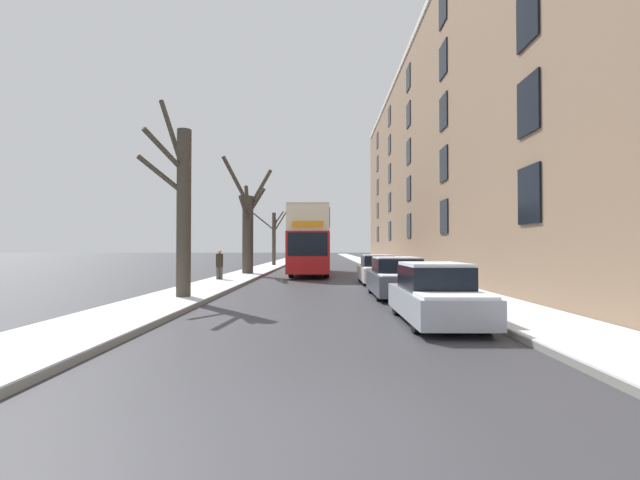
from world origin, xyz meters
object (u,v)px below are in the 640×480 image
(bare_tree_left_0, at_px, (182,207))
(parked_car_2, at_px, (377,270))
(bare_tree_left_1, at_px, (248,226))
(pedestrian_left_sidewalk, at_px, (219,264))
(bare_tree_left_2, at_px, (274,236))
(parked_car_1, at_px, (397,278))
(double_decker_bus, at_px, (311,238))
(parked_car_0, at_px, (436,295))

(bare_tree_left_0, relative_size, parked_car_2, 1.73)
(bare_tree_left_1, height_order, parked_car_2, bare_tree_left_1)
(pedestrian_left_sidewalk, bearing_deg, parked_car_2, 139.87)
(bare_tree_left_1, relative_size, bare_tree_left_2, 1.38)
(bare_tree_left_1, bearing_deg, parked_car_1, -57.25)
(double_decker_bus, distance_m, parked_car_0, 19.44)
(pedestrian_left_sidewalk, bearing_deg, double_decker_bus, -159.34)
(parked_car_2, relative_size, pedestrian_left_sidewalk, 2.40)
(parked_car_0, relative_size, pedestrian_left_sidewalk, 2.40)
(parked_car_2, xyz_separation_m, pedestrian_left_sidewalk, (-8.36, 0.86, 0.28))
(bare_tree_left_1, bearing_deg, double_decker_bus, 17.15)
(bare_tree_left_0, distance_m, parked_car_1, 8.22)
(double_decker_bus, relative_size, pedestrian_left_sidewalk, 6.22)
(bare_tree_left_2, xyz_separation_m, double_decker_bus, (4.02, -12.57, -0.48))
(bare_tree_left_2, bearing_deg, bare_tree_left_0, -89.96)
(bare_tree_left_2, distance_m, parked_car_2, 21.64)
(parked_car_0, bearing_deg, bare_tree_left_2, 103.71)
(bare_tree_left_0, distance_m, parked_car_0, 9.13)
(bare_tree_left_1, bearing_deg, bare_tree_left_0, -89.47)
(bare_tree_left_1, relative_size, double_decker_bus, 0.72)
(parked_car_0, relative_size, parked_car_1, 0.97)
(double_decker_bus, bearing_deg, bare_tree_left_2, 107.74)
(double_decker_bus, bearing_deg, pedestrian_left_sidewalk, -125.11)
(bare_tree_left_0, xyz_separation_m, bare_tree_left_1, (-0.12, 13.53, 0.04))
(parked_car_0, height_order, pedestrian_left_sidewalk, pedestrian_left_sidewalk)
(parked_car_0, relative_size, parked_car_2, 1.00)
(parked_car_0, distance_m, parked_car_1, 5.59)
(bare_tree_left_2, height_order, parked_car_1, bare_tree_left_2)
(bare_tree_left_1, xyz_separation_m, pedestrian_left_sidewalk, (-0.56, -5.39, -2.33))
(bare_tree_left_2, bearing_deg, parked_car_1, -73.49)
(bare_tree_left_2, distance_m, double_decker_bus, 13.21)
(bare_tree_left_0, xyz_separation_m, pedestrian_left_sidewalk, (-0.68, 8.14, -2.30))
(double_decker_bus, relative_size, parked_car_2, 2.59)
(bare_tree_left_1, height_order, double_decker_bus, bare_tree_left_1)
(bare_tree_left_0, relative_size, bare_tree_left_1, 0.93)
(parked_car_1, bearing_deg, parked_car_0, -90.00)
(bare_tree_left_1, xyz_separation_m, parked_car_2, (7.81, -6.25, -2.61))
(parked_car_0, bearing_deg, double_decker_bus, 100.96)
(parked_car_1, xyz_separation_m, pedestrian_left_sidewalk, (-8.36, 6.75, 0.27))
(double_decker_bus, height_order, pedestrian_left_sidewalk, double_decker_bus)
(parked_car_1, distance_m, parked_car_2, 5.88)
(bare_tree_left_1, relative_size, parked_car_0, 1.86)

